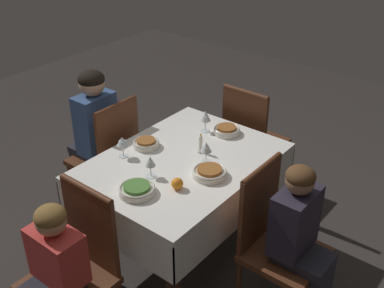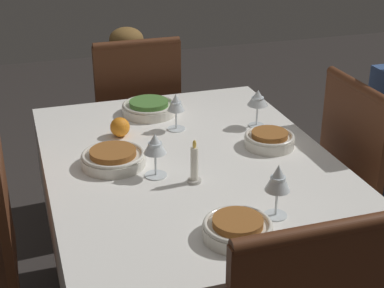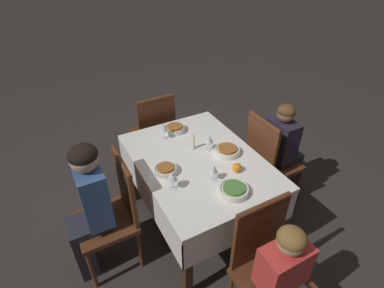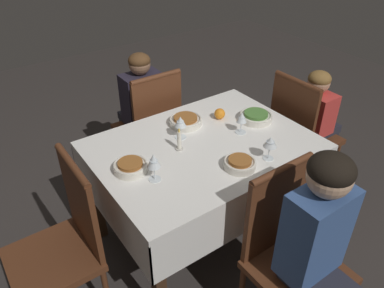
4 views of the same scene
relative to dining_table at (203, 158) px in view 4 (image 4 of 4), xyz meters
name	(u,v)px [view 4 (image 4 of 4)]	position (x,y,z in m)	size (l,w,h in m)	color
ground_plane	(202,234)	(0.00, 0.00, -0.67)	(8.00, 8.00, 0.00)	#332D2B
dining_table	(203,158)	(0.00, 0.00, 0.00)	(1.30, 0.96, 0.77)	white
chair_south	(289,250)	(-0.01, -0.74, -0.13)	(0.43, 0.43, 0.99)	#562D19
chair_east	(299,131)	(0.91, 0.00, -0.13)	(0.43, 0.43, 0.99)	#562D19
chair_north	(151,124)	(0.05, 0.74, -0.13)	(0.43, 0.43, 0.99)	#562D19
chair_west	(64,241)	(-0.91, -0.03, -0.13)	(0.43, 0.43, 0.99)	#562D19
person_adult_denim	(321,253)	(-0.01, -0.90, 0.00)	(0.30, 0.34, 1.19)	#282833
person_child_red	(315,123)	(1.09, 0.00, -0.12)	(0.33, 0.30, 0.99)	#282833
person_child_dark	(140,109)	(0.05, 0.91, -0.08)	(0.30, 0.33, 1.08)	#282833
bowl_south	(240,163)	(0.02, -0.30, 0.13)	(0.18, 0.18, 0.06)	silver
wine_glass_south	(270,143)	(0.21, -0.33, 0.21)	(0.08, 0.08, 0.15)	white
bowl_east	(256,116)	(0.46, 0.03, 0.13)	(0.22, 0.22, 0.06)	silver
wine_glass_east	(242,118)	(0.27, -0.03, 0.20)	(0.07, 0.07, 0.14)	white
bowl_north	(186,121)	(0.04, 0.25, 0.13)	(0.21, 0.21, 0.06)	silver
wine_glass_north	(180,123)	(-0.07, 0.14, 0.21)	(0.07, 0.07, 0.15)	white
bowl_west	(131,166)	(-0.48, 0.02, 0.13)	(0.19, 0.19, 0.06)	silver
wine_glass_west	(154,162)	(-0.41, -0.12, 0.22)	(0.07, 0.07, 0.16)	white
candle_centerpiece	(179,142)	(-0.15, 0.03, 0.16)	(0.04, 0.04, 0.15)	beige
orange_fruit	(220,114)	(0.27, 0.19, 0.14)	(0.07, 0.07, 0.07)	orange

